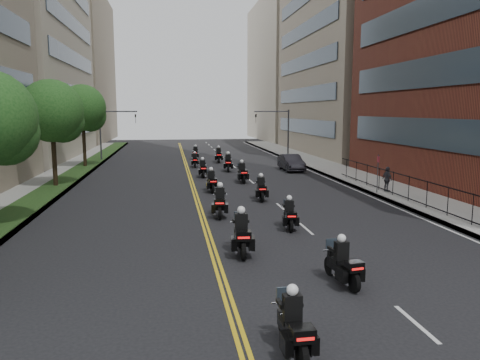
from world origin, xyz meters
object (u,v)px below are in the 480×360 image
at_px(motorcycle_6, 211,182).
at_px(motorcycle_8, 203,169).
at_px(motorcycle_11, 219,156).
at_px(motorcycle_7, 242,173).
at_px(motorcycle_10, 195,161).
at_px(parked_sedan, 291,163).
at_px(motorcycle_4, 220,203).
at_px(motorcycle_12, 196,154).
at_px(motorcycle_2, 242,235).
at_px(motorcycle_5, 261,190).
at_px(motorcycle_1, 343,265).
at_px(pedestrian_c, 387,179).
at_px(motorcycle_3, 289,216).
at_px(motorcycle_9, 228,163).
at_px(motorcycle_0, 293,327).

relative_size(motorcycle_6, motorcycle_8, 1.02).
distance_m(motorcycle_6, motorcycle_11, 18.26).
relative_size(motorcycle_7, motorcycle_10, 1.14).
relative_size(motorcycle_11, parked_sedan, 0.54).
distance_m(motorcycle_4, motorcycle_6, 7.56).
xyz_separation_m(motorcycle_4, motorcycle_11, (2.60, 25.66, -0.00)).
bearing_deg(motorcycle_7, motorcycle_10, 105.34).
bearing_deg(motorcycle_12, motorcycle_2, -83.66).
height_order(motorcycle_5, motorcycle_12, motorcycle_12).
xyz_separation_m(motorcycle_1, motorcycle_6, (-2.61, 17.77, 0.03)).
bearing_deg(motorcycle_8, motorcycle_7, -50.73).
xyz_separation_m(motorcycle_7, pedestrian_c, (8.79, -6.35, 0.29)).
distance_m(motorcycle_3, motorcycle_9, 21.28).
relative_size(motorcycle_2, motorcycle_3, 1.18).
height_order(motorcycle_3, motorcycle_6, motorcycle_6).
bearing_deg(motorcycle_2, motorcycle_11, 89.66).
distance_m(motorcycle_6, pedestrian_c, 11.77).
xyz_separation_m(motorcycle_1, parked_sedan, (5.69, 28.06, 0.10)).
bearing_deg(motorcycle_1, motorcycle_10, 87.48).
height_order(motorcycle_6, pedestrian_c, pedestrian_c).
xyz_separation_m(motorcycle_1, motorcycle_3, (0.11, 7.17, -0.02)).
bearing_deg(pedestrian_c, motorcycle_3, 123.10).
bearing_deg(motorcycle_1, motorcycle_6, 90.58).
distance_m(motorcycle_4, motorcycle_11, 25.79).
bearing_deg(motorcycle_0, motorcycle_4, 89.48).
height_order(motorcycle_6, motorcycle_9, motorcycle_9).
bearing_deg(motorcycle_1, motorcycle_5, 81.56).
bearing_deg(parked_sedan, motorcycle_6, -129.84).
distance_m(motorcycle_0, parked_sedan, 33.09).
bearing_deg(motorcycle_0, parked_sedan, 74.22).
bearing_deg(motorcycle_3, motorcycle_6, 111.62).
bearing_deg(motorcycle_4, pedestrian_c, 30.36).
relative_size(motorcycle_1, motorcycle_10, 1.05).
xyz_separation_m(motorcycle_1, motorcycle_4, (-2.83, 10.21, 0.07)).
xyz_separation_m(motorcycle_12, parked_sedan, (8.20, -11.15, 0.08)).
relative_size(motorcycle_6, motorcycle_12, 1.01).
relative_size(motorcycle_8, pedestrian_c, 1.35).
height_order(motorcycle_6, motorcycle_11, motorcycle_11).
xyz_separation_m(motorcycle_3, parked_sedan, (5.58, 20.89, 0.12)).
relative_size(motorcycle_1, motorcycle_12, 0.96).
distance_m(motorcycle_8, motorcycle_11, 11.13).
relative_size(motorcycle_4, pedestrian_c, 1.47).
xyz_separation_m(motorcycle_0, motorcycle_10, (-0.29, 36.12, -0.03)).
xyz_separation_m(motorcycle_4, motorcycle_12, (0.32, 29.00, -0.05)).
xyz_separation_m(motorcycle_7, motorcycle_9, (-0.23, 6.82, 0.02)).
distance_m(motorcycle_0, motorcycle_11, 39.90).
bearing_deg(parked_sedan, motorcycle_7, -131.92).
bearing_deg(motorcycle_7, motorcycle_6, -125.95).
xyz_separation_m(motorcycle_10, parked_sedan, (8.65, -4.11, 0.14)).
height_order(motorcycle_11, pedestrian_c, pedestrian_c).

